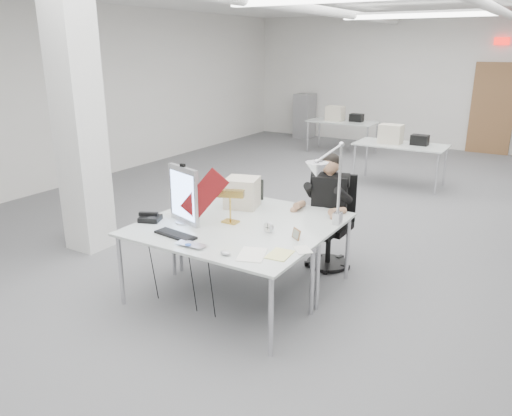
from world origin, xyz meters
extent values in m
cube|color=#5B5B5D|center=(0.00, 0.00, -0.01)|extent=(10.00, 14.00, 0.02)
cube|color=silver|center=(0.00, 7.01, 1.60)|extent=(10.00, 0.02, 3.20)
cube|color=silver|center=(-5.01, 0.00, 1.60)|extent=(0.02, 14.00, 3.20)
cube|color=white|center=(-2.30, -2.00, 1.60)|extent=(0.45, 0.45, 3.20)
cube|color=brown|center=(1.20, 6.94, 1.05)|extent=(0.95, 0.08, 2.10)
cube|color=red|center=(1.20, 6.90, 2.55)|extent=(0.32, 0.06, 0.16)
cylinder|color=silver|center=(-1.20, 0.00, 3.02)|extent=(0.16, 13.60, 0.16)
cube|color=white|center=(0.00, 4.00, 2.98)|extent=(2.80, 0.14, 0.08)
cube|color=silver|center=(0.00, -2.50, 0.74)|extent=(1.80, 0.90, 0.02)
cube|color=silver|center=(0.00, -1.60, 0.74)|extent=(1.80, 0.90, 0.02)
cube|color=silver|center=(0.20, 3.00, 0.74)|extent=(1.60, 0.80, 0.02)
cube|color=silver|center=(-1.80, 5.20, 0.74)|extent=(1.60, 0.80, 0.02)
cube|color=gray|center=(-3.50, 6.65, 0.60)|extent=(0.45, 0.55, 1.20)
cube|color=#A9A9AD|center=(-0.48, -2.32, 1.04)|extent=(0.45, 0.19, 0.57)
cube|color=maroon|center=(-0.20, -2.35, 1.10)|extent=(0.47, 0.18, 0.53)
cube|color=black|center=(-0.32, -2.67, 0.77)|extent=(0.45, 0.20, 0.02)
imported|color=silver|center=(-0.04, -2.83, 0.77)|extent=(0.29, 0.19, 0.02)
ellipsoid|color=#B0B1B5|center=(0.34, -2.79, 0.77)|extent=(0.11, 0.08, 0.04)
cube|color=black|center=(-0.81, -2.47, 0.78)|extent=(0.26, 0.25, 0.05)
cube|color=#A48B46|center=(-0.60, -2.13, 0.81)|extent=(0.14, 0.07, 0.11)
cube|color=#A46E46|center=(0.68, -2.15, 0.80)|extent=(0.12, 0.10, 0.10)
cylinder|color=silver|center=(0.38, -2.13, 0.81)|extent=(0.11, 0.05, 0.10)
cube|color=white|center=(0.53, -2.67, 0.76)|extent=(0.31, 0.37, 0.01)
cube|color=#FBF796|center=(0.73, -2.55, 0.76)|extent=(0.20, 0.27, 0.01)
cube|color=white|center=(0.85, -2.35, 0.76)|extent=(0.22, 0.22, 0.01)
cube|color=beige|center=(-0.26, -1.59, 0.92)|extent=(0.42, 0.41, 0.32)
camera|label=1|loc=(2.58, -5.99, 2.44)|focal=35.00mm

